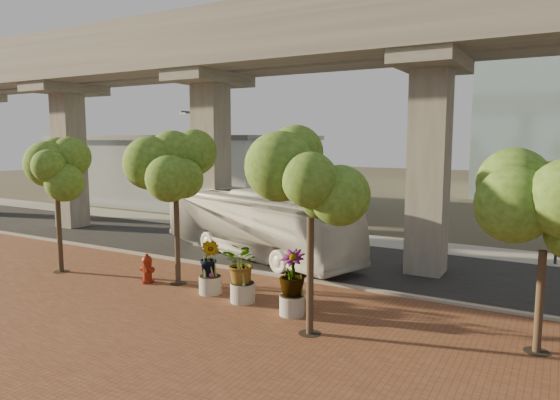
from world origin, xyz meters
The scene contains 17 objects.
ground centered at (0.00, 0.00, 0.00)m, with size 160.00×160.00×0.00m, color #3E3A2D.
brick_plaza centered at (0.00, -8.00, 0.03)m, with size 70.00×13.00×0.06m, color brown.
asphalt_road centered at (0.00, 2.00, 0.02)m, with size 90.00×8.00×0.04m, color black.
curb_strip centered at (0.00, -2.00, 0.08)m, with size 70.00×0.25×0.16m, color gray.
far_sidewalk centered at (0.00, 7.50, 0.03)m, with size 90.00×3.00×0.06m, color gray.
transit_viaduct centered at (0.00, 2.00, 7.29)m, with size 72.00×5.60×12.40m.
station_pavilion centered at (-20.00, 16.00, 3.22)m, with size 23.00×13.00×6.30m.
transit_bus centered at (-2.39, 0.89, 1.75)m, with size 2.95×12.56×3.50m, color silver.
fire_hydrant centered at (-3.68, -5.50, 0.65)m, with size 0.61×0.55×1.22m.
planter_front centered at (1.16, -5.58, 1.42)m, with size 2.03×2.03×2.23m.
planter_right centered at (3.38, -5.87, 1.43)m, with size 2.11×2.11×2.26m.
planter_left centered at (-0.50, -5.36, 1.36)m, with size 1.95×1.95×2.15m.
street_tree_far_west centered at (-8.33, -6.16, 4.48)m, with size 3.35×3.35×5.96m.
street_tree_near_west centered at (-2.48, -4.96, 4.88)m, with size 3.69×3.69×6.52m.
street_tree_near_east centered at (4.65, -7.07, 4.77)m, with size 3.67×3.67×6.40m.
street_tree_far_east centered at (10.82, -5.08, 3.99)m, with size 3.48×3.48×5.53m.
streetlamp_west centered at (-11.03, 6.36, 4.57)m, with size 0.39×1.13×7.82m.
Camera 1 is at (11.17, -20.37, 6.06)m, focal length 32.00 mm.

